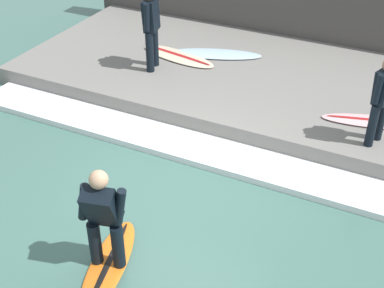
% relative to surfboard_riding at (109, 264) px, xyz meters
% --- Properties ---
extents(ground_plane, '(28.00, 28.00, 0.00)m').
position_rel_surfboard_riding_xyz_m(ground_plane, '(1.74, -0.17, -0.03)').
color(ground_plane, '#426B60').
extents(concrete_ledge, '(4.40, 10.38, 0.39)m').
position_rel_surfboard_riding_xyz_m(concrete_ledge, '(5.58, -0.17, 0.16)').
color(concrete_ledge, slate).
rests_on(concrete_ledge, ground_plane).
extents(back_wall, '(0.50, 10.90, 1.85)m').
position_rel_surfboard_riding_xyz_m(back_wall, '(8.03, -0.17, 0.89)').
color(back_wall, '#474442').
rests_on(back_wall, ground_plane).
extents(wave_foam_crest, '(0.87, 9.87, 0.12)m').
position_rel_surfboard_riding_xyz_m(wave_foam_crest, '(2.94, -0.17, 0.03)').
color(wave_foam_crest, white).
rests_on(wave_foam_crest, ground_plane).
extents(surfboard_riding, '(1.76, 0.87, 0.07)m').
position_rel_surfboard_riding_xyz_m(surfboard_riding, '(0.00, 0.00, 0.00)').
color(surfboard_riding, orange).
rests_on(surfboard_riding, ground_plane).
extents(surfer_riding, '(0.56, 0.67, 1.51)m').
position_rel_surfboard_riding_xyz_m(surfer_riding, '(-0.00, 0.00, 0.86)').
color(surfer_riding, black).
rests_on(surfer_riding, surfboard_riding).
extents(surfer_waiting_near, '(0.49, 0.34, 1.51)m').
position_rel_surfboard_riding_xyz_m(surfer_waiting_near, '(3.99, -2.64, 1.21)').
color(surfer_waiting_near, black).
rests_on(surfer_waiting_near, concrete_ledge).
extents(surfboard_waiting_near, '(0.98, 2.12, 0.07)m').
position_rel_surfboard_riding_xyz_m(surfboard_waiting_near, '(4.65, -2.67, 0.39)').
color(surfboard_waiting_near, beige).
rests_on(surfboard_waiting_near, concrete_ledge).
extents(surfer_waiting_far, '(0.57, 0.34, 1.69)m').
position_rel_surfboard_riding_xyz_m(surfer_waiting_far, '(4.83, 2.06, 1.31)').
color(surfer_waiting_far, black).
rests_on(surfer_waiting_far, concrete_ledge).
extents(surfboard_waiting_far, '(0.93, 1.96, 0.07)m').
position_rel_surfboard_riding_xyz_m(surfboard_waiting_far, '(5.54, 1.83, 0.39)').
color(surfboard_waiting_far, beige).
rests_on(surfboard_waiting_far, concrete_ledge).
extents(surfboard_spare, '(1.20, 2.12, 0.06)m').
position_rel_surfboard_riding_xyz_m(surfboard_spare, '(6.01, 1.14, 0.39)').
color(surfboard_spare, silver).
rests_on(surfboard_spare, concrete_ledge).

